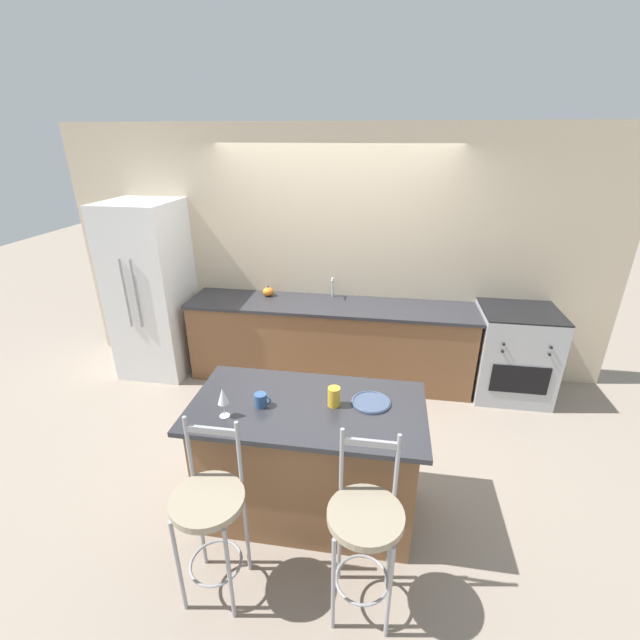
{
  "coord_description": "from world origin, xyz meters",
  "views": [
    {
      "loc": [
        0.56,
        -3.89,
        2.58
      ],
      "look_at": [
        0.04,
        -0.59,
        1.12
      ],
      "focal_mm": 24.0,
      "sensor_mm": 36.0,
      "label": 1
    }
  ],
  "objects_px": {
    "bar_stool_near": "(210,514)",
    "coffee_mug": "(261,400)",
    "refrigerator": "(152,290)",
    "wine_glass": "(223,397)",
    "dinner_plate": "(371,402)",
    "pumpkin_decoration": "(268,292)",
    "oven_range": "(513,353)",
    "tumbler_cup": "(334,397)",
    "bar_stool_far": "(365,529)"
  },
  "relations": [
    {
      "from": "refrigerator",
      "to": "oven_range",
      "type": "height_order",
      "value": "refrigerator"
    },
    {
      "from": "refrigerator",
      "to": "tumbler_cup",
      "type": "distance_m",
      "value": 2.92
    },
    {
      "from": "oven_range",
      "to": "pumpkin_decoration",
      "type": "distance_m",
      "value": 2.71
    },
    {
      "from": "refrigerator",
      "to": "oven_range",
      "type": "bearing_deg",
      "value": 0.67
    },
    {
      "from": "bar_stool_near",
      "to": "coffee_mug",
      "type": "relative_size",
      "value": 10.19
    },
    {
      "from": "oven_range",
      "to": "coffee_mug",
      "type": "relative_size",
      "value": 8.46
    },
    {
      "from": "wine_glass",
      "to": "bar_stool_near",
      "type": "bearing_deg",
      "value": -82.46
    },
    {
      "from": "wine_glass",
      "to": "bar_stool_far",
      "type": "bearing_deg",
      "value": -25.78
    },
    {
      "from": "bar_stool_near",
      "to": "dinner_plate",
      "type": "bearing_deg",
      "value": 42.1
    },
    {
      "from": "oven_range",
      "to": "refrigerator",
      "type": "bearing_deg",
      "value": -179.33
    },
    {
      "from": "wine_glass",
      "to": "pumpkin_decoration",
      "type": "relative_size",
      "value": 1.66
    },
    {
      "from": "bar_stool_near",
      "to": "coffee_mug",
      "type": "bearing_deg",
      "value": 77.74
    },
    {
      "from": "refrigerator",
      "to": "bar_stool_near",
      "type": "bearing_deg",
      "value": -56.39
    },
    {
      "from": "coffee_mug",
      "to": "dinner_plate",
      "type": "bearing_deg",
      "value": 11.5
    },
    {
      "from": "pumpkin_decoration",
      "to": "wine_glass",
      "type": "bearing_deg",
      "value": -81.7
    },
    {
      "from": "bar_stool_near",
      "to": "coffee_mug",
      "type": "distance_m",
      "value": 0.73
    },
    {
      "from": "oven_range",
      "to": "wine_glass",
      "type": "distance_m",
      "value": 3.19
    },
    {
      "from": "bar_stool_far",
      "to": "bar_stool_near",
      "type": "bearing_deg",
      "value": -177.97
    },
    {
      "from": "bar_stool_near",
      "to": "pumpkin_decoration",
      "type": "bearing_deg",
      "value": 98.17
    },
    {
      "from": "dinner_plate",
      "to": "tumbler_cup",
      "type": "height_order",
      "value": "tumbler_cup"
    },
    {
      "from": "refrigerator",
      "to": "oven_range",
      "type": "xyz_separation_m",
      "value": [
        3.95,
        0.05,
        -0.49
      ]
    },
    {
      "from": "tumbler_cup",
      "to": "oven_range",
      "type": "bearing_deg",
      "value": 48.29
    },
    {
      "from": "dinner_plate",
      "to": "bar_stool_far",
      "type": "bearing_deg",
      "value": -88.72
    },
    {
      "from": "refrigerator",
      "to": "coffee_mug",
      "type": "relative_size",
      "value": 17.18
    },
    {
      "from": "tumbler_cup",
      "to": "wine_glass",
      "type": "bearing_deg",
      "value": -161.43
    },
    {
      "from": "oven_range",
      "to": "tumbler_cup",
      "type": "bearing_deg",
      "value": -131.71
    },
    {
      "from": "wine_glass",
      "to": "tumbler_cup",
      "type": "distance_m",
      "value": 0.72
    },
    {
      "from": "bar_stool_far",
      "to": "pumpkin_decoration",
      "type": "distance_m",
      "value": 3.01
    },
    {
      "from": "tumbler_cup",
      "to": "dinner_plate",
      "type": "bearing_deg",
      "value": 14.56
    },
    {
      "from": "bar_stool_near",
      "to": "bar_stool_far",
      "type": "relative_size",
      "value": 1.0
    },
    {
      "from": "coffee_mug",
      "to": "tumbler_cup",
      "type": "relative_size",
      "value": 0.84
    },
    {
      "from": "dinner_plate",
      "to": "tumbler_cup",
      "type": "relative_size",
      "value": 1.96
    },
    {
      "from": "bar_stool_far",
      "to": "tumbler_cup",
      "type": "xyz_separation_m",
      "value": [
        -0.26,
        0.68,
        0.38
      ]
    },
    {
      "from": "bar_stool_far",
      "to": "dinner_plate",
      "type": "xyz_separation_m",
      "value": [
        -0.02,
        0.74,
        0.32
      ]
    },
    {
      "from": "refrigerator",
      "to": "dinner_plate",
      "type": "xyz_separation_m",
      "value": [
        2.53,
        -1.75,
        -0.04
      ]
    },
    {
      "from": "dinner_plate",
      "to": "pumpkin_decoration",
      "type": "height_order",
      "value": "pumpkin_decoration"
    },
    {
      "from": "wine_glass",
      "to": "refrigerator",
      "type": "bearing_deg",
      "value": 128.31
    },
    {
      "from": "bar_stool_far",
      "to": "pumpkin_decoration",
      "type": "bearing_deg",
      "value": 115.01
    },
    {
      "from": "oven_range",
      "to": "bar_stool_far",
      "type": "distance_m",
      "value": 2.91
    },
    {
      "from": "wine_glass",
      "to": "tumbler_cup",
      "type": "xyz_separation_m",
      "value": [
        0.68,
        0.23,
        -0.08
      ]
    },
    {
      "from": "oven_range",
      "to": "bar_stool_near",
      "type": "relative_size",
      "value": 0.83
    },
    {
      "from": "refrigerator",
      "to": "pumpkin_decoration",
      "type": "distance_m",
      "value": 1.3
    },
    {
      "from": "coffee_mug",
      "to": "pumpkin_decoration",
      "type": "relative_size",
      "value": 0.91
    },
    {
      "from": "coffee_mug",
      "to": "refrigerator",
      "type": "bearing_deg",
      "value": 133.68
    },
    {
      "from": "coffee_mug",
      "to": "oven_range",
      "type": "bearing_deg",
      "value": 42.34
    },
    {
      "from": "bar_stool_near",
      "to": "wine_glass",
      "type": "distance_m",
      "value": 0.67
    },
    {
      "from": "bar_stool_far",
      "to": "coffee_mug",
      "type": "relative_size",
      "value": 10.19
    },
    {
      "from": "bar_stool_far",
      "to": "wine_glass",
      "type": "distance_m",
      "value": 1.13
    },
    {
      "from": "refrigerator",
      "to": "dinner_plate",
      "type": "height_order",
      "value": "refrigerator"
    },
    {
      "from": "bar_stool_far",
      "to": "tumbler_cup",
      "type": "height_order",
      "value": "bar_stool_far"
    }
  ]
}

